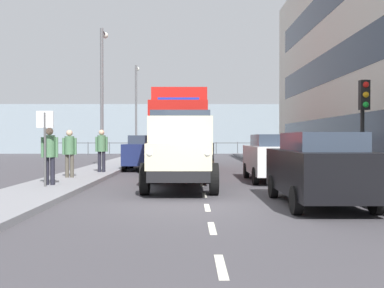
# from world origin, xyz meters

# --- Properties ---
(ground_plane) EXTENTS (80.00, 80.00, 0.00)m
(ground_plane) POSITION_xyz_m (0.00, -11.11, 0.00)
(ground_plane) COLOR #423F44
(sidewalk_left) EXTENTS (2.17, 41.48, 0.15)m
(sidewalk_left) POSITION_xyz_m (-4.68, -11.11, 0.07)
(sidewalk_left) COLOR gray
(sidewalk_left) RESTS_ON ground_plane
(sidewalk_right) EXTENTS (2.17, 41.48, 0.15)m
(sidewalk_right) POSITION_xyz_m (4.68, -11.11, 0.07)
(sidewalk_right) COLOR gray
(sidewalk_right) RESTS_ON ground_plane
(road_centreline_markings) EXTENTS (0.12, 37.03, 0.01)m
(road_centreline_markings) POSITION_xyz_m (0.00, -9.97, 0.00)
(road_centreline_markings) COLOR silver
(road_centreline_markings) RESTS_ON ground_plane
(sea_horizon) EXTENTS (80.00, 0.80, 5.00)m
(sea_horizon) POSITION_xyz_m (0.00, -34.85, 2.50)
(sea_horizon) COLOR #84939E
(sea_horizon) RESTS_ON ground_plane
(seawall_railing) EXTENTS (28.08, 0.08, 1.20)m
(seawall_railing) POSITION_xyz_m (-0.00, -31.25, 0.92)
(seawall_railing) COLOR #4C5156
(seawall_railing) RESTS_ON ground_plane
(truck_vintage_cream) EXTENTS (2.17, 5.64, 2.43)m
(truck_vintage_cream) POSITION_xyz_m (0.69, -3.08, 1.18)
(truck_vintage_cream) COLOR black
(truck_vintage_cream) RESTS_ON ground_plane
(lorry_cargo_red) EXTENTS (2.58, 8.20, 3.87)m
(lorry_cargo_red) POSITION_xyz_m (0.90, -11.14, 2.08)
(lorry_cargo_red) COLOR red
(lorry_cargo_red) RESTS_ON ground_plane
(car_black_kerbside_near) EXTENTS (1.84, 4.22, 1.72)m
(car_black_kerbside_near) POSITION_xyz_m (-2.65, 0.16, 0.90)
(car_black_kerbside_near) COLOR black
(car_black_kerbside_near) RESTS_ON ground_plane
(car_white_kerbside_1) EXTENTS (1.82, 4.05, 1.72)m
(car_white_kerbside_1) POSITION_xyz_m (-2.65, -5.74, 0.89)
(car_white_kerbside_1) COLOR white
(car_white_kerbside_1) RESTS_ON ground_plane
(car_navy_oppositeside_0) EXTENTS (1.95, 3.99, 1.72)m
(car_navy_oppositeside_0) POSITION_xyz_m (2.65, -11.76, 0.90)
(car_navy_oppositeside_0) COLOR navy
(car_navy_oppositeside_0) RESTS_ON ground_plane
(car_grey_oppositeside_1) EXTENTS (1.88, 4.08, 1.72)m
(car_grey_oppositeside_1) POSITION_xyz_m (2.65, -17.02, 0.90)
(car_grey_oppositeside_1) COLOR slate
(car_grey_oppositeside_1) RESTS_ON ground_plane
(car_silver_oppositeside_2) EXTENTS (1.82, 4.66, 1.72)m
(car_silver_oppositeside_2) POSITION_xyz_m (2.65, -23.53, 0.90)
(car_silver_oppositeside_2) COLOR #B7BABF
(car_silver_oppositeside_2) RESTS_ON ground_plane
(pedestrian_couple_a) EXTENTS (0.53, 0.34, 1.76)m
(pedestrian_couple_a) POSITION_xyz_m (4.72, -3.06, 1.19)
(pedestrian_couple_a) COLOR black
(pedestrian_couple_a) RESTS_ON sidewalk_right
(pedestrian_couple_b) EXTENTS (0.53, 0.34, 1.74)m
(pedestrian_couple_b) POSITION_xyz_m (4.82, -5.67, 1.17)
(pedestrian_couple_b) COLOR #4C473D
(pedestrian_couple_b) RESTS_ON sidewalk_right
(pedestrian_with_bag) EXTENTS (0.53, 0.34, 1.79)m
(pedestrian_with_bag) POSITION_xyz_m (4.16, -8.26, 1.21)
(pedestrian_with_bag) COLOR black
(pedestrian_with_bag) RESTS_ON sidewalk_right
(traffic_light_near) EXTENTS (0.28, 0.41, 3.20)m
(traffic_light_near) POSITION_xyz_m (-4.90, -2.93, 2.47)
(traffic_light_near) COLOR black
(traffic_light_near) RESTS_ON sidewalk_left
(lamp_post_promenade) EXTENTS (0.32, 1.14, 6.93)m
(lamp_post_promenade) POSITION_xyz_m (4.83, -11.89, 4.24)
(lamp_post_promenade) COLOR #59595B
(lamp_post_promenade) RESTS_ON sidewalk_right
(lamp_post_far) EXTENTS (0.32, 1.14, 6.95)m
(lamp_post_far) POSITION_xyz_m (4.53, -23.43, 4.26)
(lamp_post_far) COLOR #59595B
(lamp_post_far) RESTS_ON sidewalk_right
(street_sign) EXTENTS (0.50, 0.07, 2.25)m
(street_sign) POSITION_xyz_m (4.71, -2.61, 1.68)
(street_sign) COLOR #4C4C4C
(street_sign) RESTS_ON sidewalk_right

